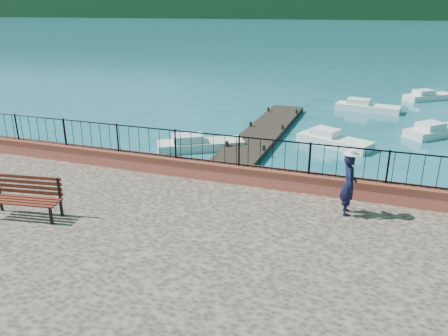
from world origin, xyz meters
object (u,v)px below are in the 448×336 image
Objects in this scene: boat_2 at (437,128)px; boat_5 at (430,94)px; park_bench at (26,206)px; boat_1 at (335,138)px; person at (349,185)px; boat_4 at (368,105)px; boat_0 at (201,141)px.

boat_5 is (0.41, 10.54, 0.00)m from boat_2.
boat_1 is at bearing 54.10° from park_bench.
person reaches higher than boat_2.
boat_5 is (4.19, 5.58, 0.00)m from boat_4.
boat_5 is (11.47, 17.14, 0.00)m from boat_0.
person is (8.06, 3.08, 0.52)m from park_bench.
boat_2 is at bearing -0.58° from boat_0.
boat_5 is at bearing 57.19° from park_bench.
park_bench is 0.54× the size of boat_2.
boat_1 and boat_5 have the same top height.
boat_4 is at bearing 61.10° from park_bench.
boat_0 and boat_4 have the same top height.
boat_2 is 0.98× the size of boat_5.
park_bench reaches higher than boat_1.
boat_0 is 12.88m from boat_2.
boat_5 is (5.40, 14.34, 0.00)m from boat_1.
boat_0 and boat_5 have the same top height.
park_bench is 14.99m from boat_1.
park_bench reaches higher than boat_4.
boat_5 is at bearing 93.38° from boat_1.
boat_0 is (-7.40, 7.47, -1.65)m from person.
boat_1 is 0.96× the size of boat_5.
person is at bearing -151.01° from boat_2.
boat_4 is at bearing 26.41° from boat_0.
boat_1 is (-1.33, 10.27, -1.65)m from person.
person reaches higher than park_bench.
boat_2 is 10.55m from boat_5.
park_bench is 10.63m from boat_0.
boat_5 is at bearing 24.82° from boat_0.
boat_0 is 1.07× the size of boat_5.
person is 10.48m from boat_1.
boat_0 is at bearing -114.72° from boat_4.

